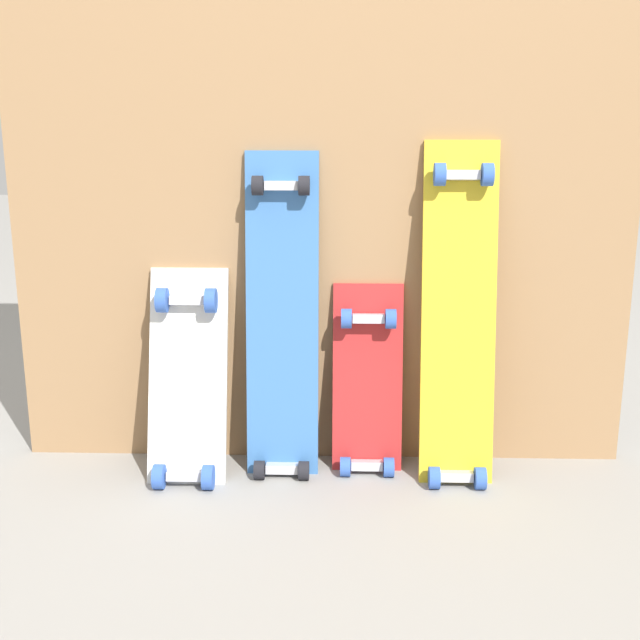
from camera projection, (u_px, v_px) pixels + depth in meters
ground_plane at (321, 463)px, 2.42m from camera, size 12.00×12.00×0.00m
plywood_wall_panel at (322, 115)px, 2.24m from camera, size 1.67×0.04×1.89m
skateboard_white at (187, 388)px, 2.30m from camera, size 0.21×0.25×0.62m
skateboard_blue at (282, 329)px, 2.30m from camera, size 0.19×0.18×0.93m
skateboard_red at (367, 391)px, 2.35m from camera, size 0.19×0.15×0.58m
skateboard_yellow at (458, 327)px, 2.26m from camera, size 0.19×0.22×0.95m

